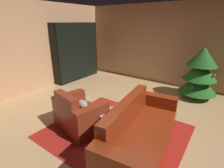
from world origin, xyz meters
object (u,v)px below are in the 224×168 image
at_px(couch_red, 140,135).
at_px(bottle_on_table, 125,115).
at_px(armchair_red, 79,115).
at_px(book_stack_on_table, 124,112).
at_px(bookshelf_unit, 79,52).
at_px(decorated_tree, 200,72).
at_px(coffee_table, 121,117).

bearing_deg(couch_red, bottle_on_table, 173.55).
distance_m(couch_red, bottle_on_table, 0.40).
height_order(armchair_red, bottle_on_table, armchair_red).
height_order(book_stack_on_table, bottle_on_table, bottle_on_table).
bearing_deg(bookshelf_unit, book_stack_on_table, -32.26).
xyz_separation_m(bottle_on_table, decorated_tree, (0.67, 2.84, 0.19)).
distance_m(armchair_red, coffee_table, 0.86).
xyz_separation_m(bookshelf_unit, decorated_tree, (4.03, 0.62, -0.25)).
bearing_deg(bottle_on_table, bookshelf_unit, 146.60).
relative_size(couch_red, book_stack_on_table, 10.12).
xyz_separation_m(coffee_table, book_stack_on_table, (0.05, 0.04, 0.10)).
bearing_deg(coffee_table, couch_red, -18.79).
bearing_deg(bookshelf_unit, couch_red, -31.48).
bearing_deg(book_stack_on_table, coffee_table, -141.67).
distance_m(bookshelf_unit, coffee_table, 3.87).
bearing_deg(decorated_tree, couch_red, -96.94).
bearing_deg(book_stack_on_table, bookshelf_unit, 147.74).
relative_size(bookshelf_unit, coffee_table, 2.70).
height_order(couch_red, coffee_table, couch_red).
height_order(bookshelf_unit, armchair_red, bookshelf_unit).
bearing_deg(coffee_table, decorated_tree, 72.99).
relative_size(bookshelf_unit, decorated_tree, 1.41).
distance_m(bookshelf_unit, armchair_red, 3.43).
bearing_deg(book_stack_on_table, armchair_red, -160.10).
xyz_separation_m(bookshelf_unit, coffee_table, (3.20, -2.09, -0.60)).
height_order(bookshelf_unit, decorated_tree, bookshelf_unit).
height_order(bookshelf_unit, book_stack_on_table, bookshelf_unit).
xyz_separation_m(armchair_red, couch_red, (1.29, 0.11, 0.01)).
bearing_deg(coffee_table, armchair_red, -161.44).
xyz_separation_m(armchair_red, bottle_on_table, (0.98, 0.15, 0.26)).
distance_m(couch_red, decorated_tree, 2.93).
height_order(bookshelf_unit, bottle_on_table, bookshelf_unit).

